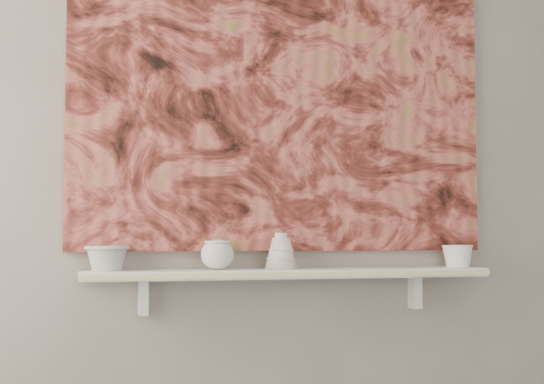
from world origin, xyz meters
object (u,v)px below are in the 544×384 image
object	(u,v)px
shelf	(291,273)
bell_vessel	(281,251)
cup_cream	(217,255)
bowl_white	(458,256)
painting	(284,96)
bowl_grey	(107,258)

from	to	relation	value
shelf	bell_vessel	world-z (taller)	bell_vessel
shelf	cup_cream	xyz separation A→B (m)	(-0.25, 0.00, 0.07)
cup_cream	bowl_white	size ratio (longest dim) A/B	0.98
shelf	cup_cream	bearing A→B (deg)	180.00
bowl_white	shelf	bearing A→B (deg)	180.00
bowl_white	painting	bearing A→B (deg)	172.70
cup_cream	bell_vessel	distance (m)	0.22
shelf	bowl_white	xyz separation A→B (m)	(0.63, 0.00, 0.06)
bowl_grey	bell_vessel	size ratio (longest dim) A/B	1.17
shelf	bell_vessel	bearing A→B (deg)	180.00
bowl_white	bowl_grey	bearing A→B (deg)	180.00
painting	bowl_white	distance (m)	0.85
bowl_grey	cup_cream	bearing A→B (deg)	0.00
shelf	painting	bearing A→B (deg)	90.00
shelf	bowl_white	world-z (taller)	bowl_white
bowl_grey	bowl_white	world-z (taller)	bowl_grey
shelf	bowl_white	bearing A→B (deg)	0.00
painting	bell_vessel	world-z (taller)	painting
shelf	painting	distance (m)	0.63
bowl_grey	bowl_white	distance (m)	1.24
painting	shelf	bearing A→B (deg)	-90.00
painting	bowl_grey	world-z (taller)	painting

